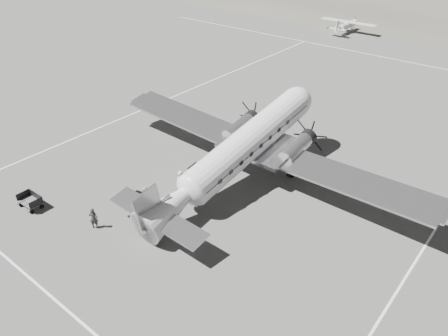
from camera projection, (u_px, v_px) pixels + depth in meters
ground at (243, 200)px, 31.96m from camera, size 260.00×260.00×0.00m
taxi_line_near at (81, 322)px, 22.69m from camera, size 60.00×0.15×0.01m
taxi_line_right at (407, 276)px, 25.51m from camera, size 0.15×80.00×0.01m
taxi_line_left at (167, 99)px, 48.25m from camera, size 0.15×60.00×0.01m
taxi_line_horizon at (422, 65)px, 58.45m from camera, size 90.00×0.15×0.01m
dc3_airliner at (241, 151)px, 32.67m from camera, size 29.22×20.65×5.47m
light_plane_left at (347, 26)px, 72.32m from camera, size 9.63×7.84×1.98m
baggage_cart_near at (142, 201)px, 31.04m from camera, size 1.89×1.51×0.94m
baggage_cart_far at (30, 201)px, 30.98m from camera, size 1.81×1.30×1.01m
ground_crew at (94, 218)px, 28.91m from camera, size 0.68×0.65×1.56m
ramp_agent at (147, 198)px, 30.61m from camera, size 0.86×1.02×1.87m
passenger at (181, 181)px, 32.74m from camera, size 0.69×0.89×1.63m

